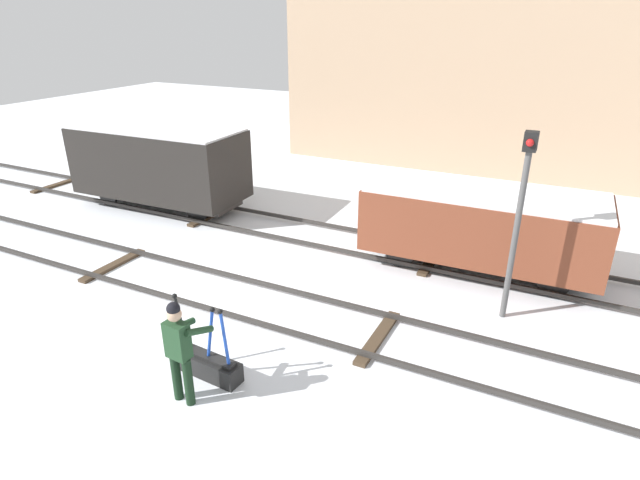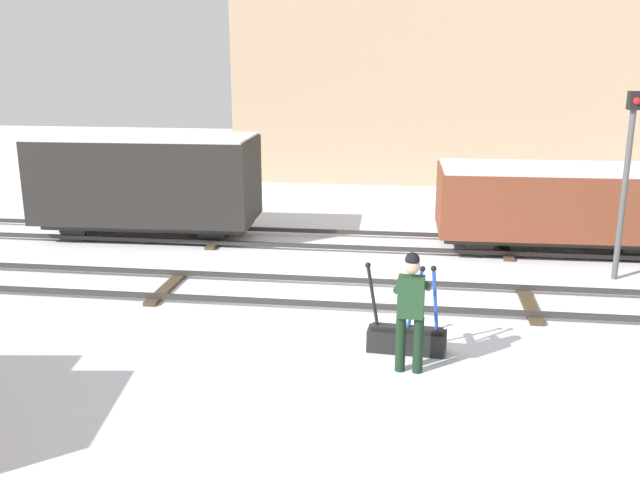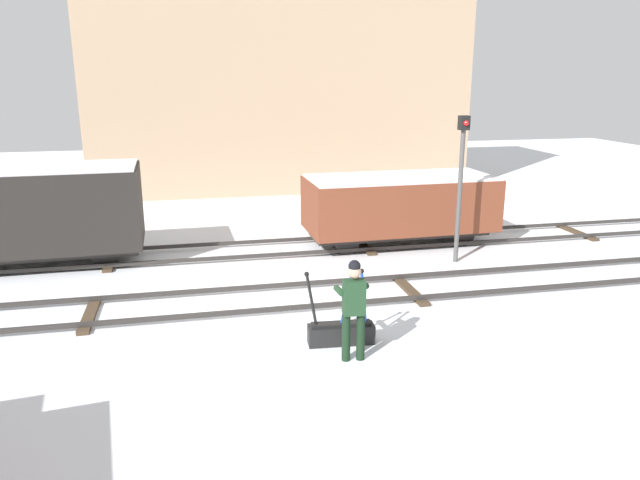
% 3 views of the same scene
% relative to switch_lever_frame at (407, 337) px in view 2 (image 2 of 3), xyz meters
% --- Properties ---
extents(ground_plane, '(60.00, 60.00, 0.00)m').
position_rel_switch_lever_frame_xyz_m(ground_plane, '(-1.28, 2.34, -0.25)').
color(ground_plane, silver).
extents(track_main_line, '(44.00, 1.94, 0.18)m').
position_rel_switch_lever_frame_xyz_m(track_main_line, '(-1.28, 2.34, -0.14)').
color(track_main_line, '#2D2B28').
rests_on(track_main_line, ground_plane).
extents(track_siding_near, '(44.00, 1.94, 0.18)m').
position_rel_switch_lever_frame_xyz_m(track_siding_near, '(-1.28, 6.24, -0.14)').
color(track_siding_near, '#2D2B28').
rests_on(track_siding_near, ground_plane).
extents(switch_lever_frame, '(1.32, 0.45, 1.45)m').
position_rel_switch_lever_frame_xyz_m(switch_lever_frame, '(0.00, 0.00, 0.00)').
color(switch_lever_frame, black).
rests_on(switch_lever_frame, ground_plane).
extents(rail_worker, '(0.57, 0.73, 1.84)m').
position_rel_switch_lever_frame_xyz_m(rail_worker, '(0.04, -0.68, 0.80)').
color(rail_worker, black).
rests_on(rail_worker, ground_plane).
extents(signal_post, '(0.24, 0.32, 3.86)m').
position_rel_switch_lever_frame_xyz_m(signal_post, '(4.27, 4.29, 2.12)').
color(signal_post, '#4C4C4C').
rests_on(signal_post, ground_plane).
extents(apartment_building, '(16.14, 5.21, 10.73)m').
position_rel_switch_lever_frame_xyz_m(apartment_building, '(1.37, 16.88, 5.12)').
color(apartment_building, tan).
rests_on(apartment_building, ground_plane).
extents(freight_car_near_switch, '(5.52, 2.40, 2.61)m').
position_rel_switch_lever_frame_xyz_m(freight_car_near_switch, '(-6.65, 6.24, 1.24)').
color(freight_car_near_switch, '#2D2B28').
rests_on(freight_car_near_switch, ground_plane).
extents(freight_car_back_track, '(5.48, 2.41, 2.04)m').
position_rel_switch_lever_frame_xyz_m(freight_car_back_track, '(3.33, 6.24, 0.95)').
color(freight_car_back_track, '#2D2B28').
rests_on(freight_car_back_track, ground_plane).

